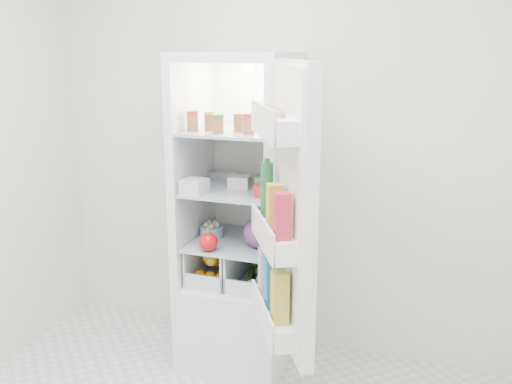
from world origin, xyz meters
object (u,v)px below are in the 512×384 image
at_px(mushroom_bowl, 212,231).
at_px(fridge_door, 287,216).
at_px(refrigerator, 242,250).
at_px(red_cabbage, 259,232).

distance_m(mushroom_bowl, fridge_door, 0.88).
bearing_deg(refrigerator, red_cabbage, -40.44).
height_order(mushroom_bowl, fridge_door, fridge_door).
relative_size(refrigerator, mushroom_bowl, 13.36).
distance_m(refrigerator, fridge_door, 0.86).
relative_size(red_cabbage, mushroom_bowl, 1.30).
height_order(red_cabbage, mushroom_bowl, red_cabbage).
distance_m(refrigerator, red_cabbage, 0.27).
relative_size(refrigerator, fridge_door, 1.38).
bearing_deg(red_cabbage, refrigerator, 139.56).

